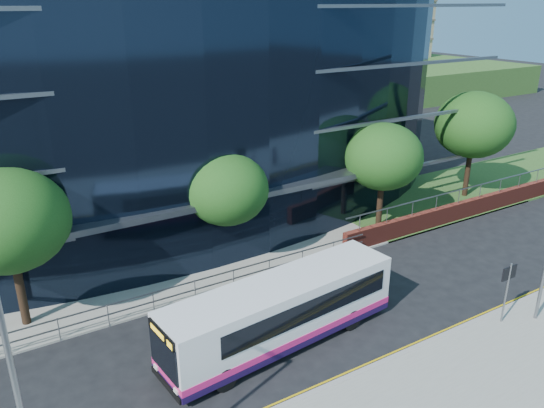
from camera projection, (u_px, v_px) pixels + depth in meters
ground at (397, 338)px, 21.98m from camera, size 200.00×200.00×0.00m
kerb at (415, 349)px, 21.16m from camera, size 80.00×0.25×0.16m
yellow_line_outer at (411, 348)px, 21.34m from camera, size 80.00×0.08×0.01m
yellow_line_inner at (409, 346)px, 21.46m from camera, size 80.00×0.08×0.01m
far_forecourt at (165, 266)px, 27.83m from camera, size 50.00×8.00×0.10m
grass_verge at (522, 174)px, 42.36m from camera, size 36.00×8.00×0.12m
glass_office at (131, 85)px, 33.79m from camera, size 44.00×23.10×16.00m
retaining_wall at (535, 190)px, 37.27m from camera, size 34.00×0.40×2.11m
guard_railings at (153, 297)px, 23.40m from camera, size 24.00×0.05×1.10m
apartment_block at (291, 14)px, 79.10m from camera, size 60.00×42.00×30.00m
street_sign at (508, 280)px, 22.12m from camera, size 0.85×0.09×2.80m
tree_far_a at (7, 221)px, 21.11m from camera, size 4.95×4.95×6.98m
tree_far_b at (226, 189)px, 26.59m from camera, size 4.29×4.29×6.05m
tree_far_c at (384, 157)px, 30.92m from camera, size 4.62×4.62×6.51m
tree_far_d at (474, 125)px, 35.84m from camera, size 5.28×5.28×7.44m
tree_dist_e at (313, 76)px, 63.87m from camera, size 4.62×4.62×6.51m
tree_dist_f at (399, 69)px, 73.33m from camera, size 4.29×4.29×6.05m
city_bus at (283, 311)px, 21.21m from camera, size 10.43×3.34×2.77m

